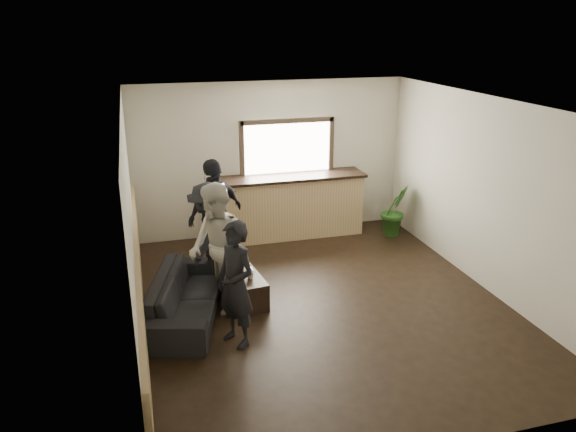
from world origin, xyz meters
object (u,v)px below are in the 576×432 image
object	(u,v)px
bar_counter	(291,202)
person_d	(215,214)
person_c	(209,236)
sofa	(186,296)
cup_a	(233,269)
cup_b	(250,275)
coffee_table	(242,288)
person_b	(217,249)
potted_plant	(395,210)
person_a	(236,284)

from	to	relation	value
bar_counter	person_d	bearing A→B (deg)	-146.02
person_c	sofa	bearing A→B (deg)	-2.76
cup_a	cup_b	bearing A→B (deg)	-55.62
coffee_table	person_b	xyz separation A→B (m)	(-0.34, -0.12, 0.69)
bar_counter	potted_plant	world-z (taller)	bar_counter
person_c	person_d	size ratio (longest dim) A/B	0.90
bar_counter	sofa	world-z (taller)	bar_counter
bar_counter	person_a	world-z (taller)	bar_counter
sofa	person_b	distance (m)	0.76
coffee_table	person_d	xyz separation A→B (m)	(-0.14, 1.30, 0.69)
cup_a	potted_plant	size ratio (longest dim) A/B	0.12
coffee_table	cup_a	xyz separation A→B (m)	(-0.09, 0.15, 0.25)
person_c	person_d	world-z (taller)	person_d
person_c	cup_a	bearing A→B (deg)	54.37
bar_counter	cup_a	world-z (taller)	bar_counter
person_b	person_d	size ratio (longest dim) A/B	1.00
person_b	sofa	bearing A→B (deg)	-88.35
person_c	coffee_table	bearing A→B (deg)	54.77
coffee_table	potted_plant	bearing A→B (deg)	29.30
cup_a	person_d	distance (m)	1.23
bar_counter	person_c	bearing A→B (deg)	-135.48
sofa	person_b	xyz separation A→B (m)	(0.46, 0.11, 0.59)
sofa	person_d	bearing A→B (deg)	-7.91
person_b	person_d	bearing A→B (deg)	160.07
coffee_table	bar_counter	bearing A→B (deg)	59.17
sofa	person_a	bearing A→B (deg)	-131.28
person_a	cup_a	bearing A→B (deg)	142.27
cup_b	person_d	bearing A→B (deg)	99.82
bar_counter	person_c	size ratio (longest dim) A/B	1.68
potted_plant	bar_counter	bearing A→B (deg)	164.55
sofa	person_c	size ratio (longest dim) A/B	1.29
person_d	coffee_table	bearing A→B (deg)	63.71
cup_b	person_b	xyz separation A→B (m)	(-0.45, 0.01, 0.44)
potted_plant	coffee_table	bearing A→B (deg)	-150.70
bar_counter	cup_a	distance (m)	2.64
person_a	person_c	distance (m)	1.67
coffee_table	person_d	size ratio (longest dim) A/B	0.51
potted_plant	person_a	bearing A→B (deg)	-140.70
person_b	cup_b	bearing A→B (deg)	76.33
sofa	cup_a	size ratio (longest dim) A/B	17.86
person_c	cup_b	bearing A→B (deg)	56.43
sofa	coffee_table	xyz separation A→B (m)	(0.80, 0.23, -0.10)
sofa	potted_plant	xyz separation A→B (m)	(4.04, 2.05, 0.18)
person_b	person_c	xyz separation A→B (m)	(-0.01, 0.74, -0.09)
cup_b	potted_plant	size ratio (longest dim) A/B	0.11
bar_counter	person_d	distance (m)	1.87
person_c	person_d	bearing A→B (deg)	-171.75
cup_a	person_b	world-z (taller)	person_b
person_b	person_d	world-z (taller)	same
bar_counter	sofa	size ratio (longest dim) A/B	1.30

